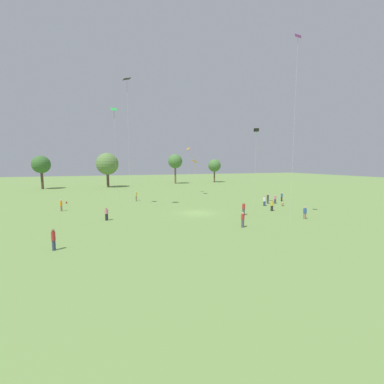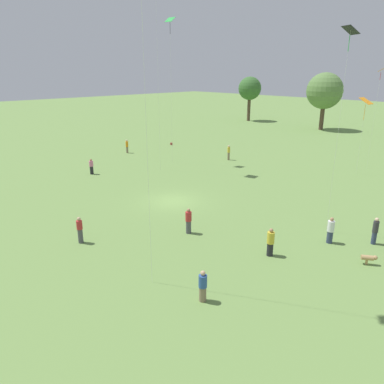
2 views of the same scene
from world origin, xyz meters
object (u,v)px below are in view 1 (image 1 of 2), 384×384
object	(u,v)px
person_1	(136,196)
person_9	(272,205)
kite_1	(195,162)
person_5	(282,197)
kite_5	(114,114)
person_7	(106,214)
kite_3	(256,134)
person_8	(275,199)
person_0	(264,201)
person_2	(61,205)
person_6	(305,213)
person_3	(268,199)
person_10	(53,239)
kite_2	(127,85)
kite_0	(297,54)
person_11	(244,209)
kite_4	(188,151)
person_4	(243,220)
dog_0	(283,203)
picnic_bag_0	(66,203)

from	to	relation	value
person_1	person_9	world-z (taller)	person_1
person_9	kite_1	distance (m)	23.30
person_5	kite_5	world-z (taller)	kite_5
person_7	kite_3	bearing A→B (deg)	25.74
kite_1	kite_3	bearing A→B (deg)	-117.94
person_5	person_8	xyz separation A→B (m)	(-2.93, -1.86, -0.08)
person_0	person_2	world-z (taller)	person_2
person_0	person_6	world-z (taller)	person_0
person_3	kite_3	xyz separation A→B (m)	(-3.00, -0.34, 11.24)
person_10	kite_2	size ratio (longest dim) A/B	0.09
kite_0	kite_3	bearing A→B (deg)	75.88
person_11	kite_2	world-z (taller)	kite_2
kite_2	person_11	bearing A→B (deg)	91.26
kite_4	person_0	bearing A→B (deg)	44.11
person_2	person_10	size ratio (longest dim) A/B	0.98
person_4	dog_0	size ratio (longest dim) A/B	2.11
person_0	kite_2	world-z (taller)	kite_2
person_6	person_8	size ratio (longest dim) A/B	1.02
person_9	person_10	xyz separation A→B (m)	(-28.18, -8.59, 0.08)
person_1	person_4	xyz separation A→B (m)	(8.57, -24.39, -0.06)
person_5	dog_0	distance (m)	5.49
kite_2	person_8	bearing A→B (deg)	118.60
person_3	person_8	xyz separation A→B (m)	(1.25, -0.44, -0.12)
person_1	kite_4	distance (m)	18.19
person_8	kite_2	bearing A→B (deg)	-116.45
person_3	person_9	distance (m)	7.07
person_0	person_1	distance (m)	23.53
person_11	kite_4	size ratio (longest dim) A/B	0.17
person_9	dog_0	bearing A→B (deg)	72.24
person_8	kite_1	world-z (taller)	kite_1
person_0	person_10	xyz separation A→B (m)	(-29.83, -12.77, 0.08)
kite_3	person_5	bearing A→B (deg)	-92.74
person_2	kite_1	size ratio (longest dim) A/B	0.23
person_2	person_3	distance (m)	33.96
person_2	kite_0	bearing A→B (deg)	179.94
person_6	person_9	xyz separation A→B (m)	(-0.45, 6.16, 0.06)
kite_2	kite_1	bearing A→B (deg)	165.54
person_6	kite_2	world-z (taller)	kite_2
person_5	kite_5	distance (m)	33.06
person_10	kite_4	size ratio (longest dim) A/B	0.17
person_3	person_5	world-z (taller)	person_3
person_3	person_10	distance (m)	35.05
kite_5	picnic_bag_0	xyz separation A→B (m)	(-8.30, 7.04, -14.68)
person_6	kite_1	distance (m)	29.26
person_11	person_2	bearing A→B (deg)	132.14
person_0	kite_1	xyz separation A→B (m)	(-5.95, 17.75, 6.57)
kite_1	person_3	bearing A→B (deg)	-108.32
person_10	dog_0	distance (m)	34.75
picnic_bag_0	kite_5	bearing A→B (deg)	-40.33
kite_0	kite_4	world-z (taller)	kite_0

